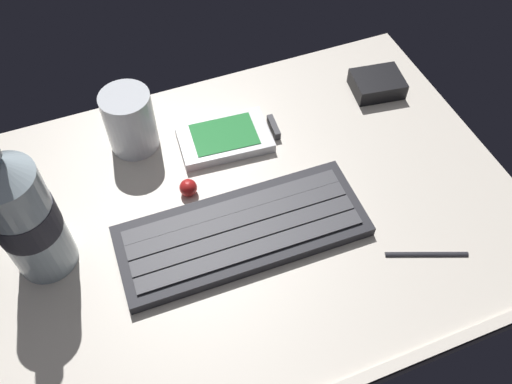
{
  "coord_description": "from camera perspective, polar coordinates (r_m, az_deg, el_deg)",
  "views": [
    {
      "loc": [
        -13.98,
        -35.61,
        54.09
      ],
      "look_at": [
        0.0,
        0.0,
        3.0
      ],
      "focal_mm": 38.03,
      "sensor_mm": 36.0,
      "label": 1
    }
  ],
  "objects": [
    {
      "name": "keyboard",
      "position": [
        0.63,
        -1.45,
        -4.08
      ],
      "size": [
        29.21,
        11.56,
        1.7
      ],
      "color": "#232328",
      "rests_on": "ground_plane"
    },
    {
      "name": "stylus_pen",
      "position": [
        0.65,
        17.55,
        -6.17
      ],
      "size": [
        9.11,
        4.09,
        0.7
      ],
      "primitive_type": "cylinder",
      "rotation": [
        0.0,
        1.57,
        -0.37
      ],
      "color": "#26262B",
      "rests_on": "ground_plane"
    },
    {
      "name": "ground_plane",
      "position": [
        0.67,
        0.07,
        -2.19
      ],
      "size": [
        64.0,
        48.0,
        2.8
      ],
      "color": "beige"
    },
    {
      "name": "charger_block",
      "position": [
        0.81,
        12.62,
        11.04
      ],
      "size": [
        7.73,
        6.54,
        2.4
      ],
      "primitive_type": "cube",
      "rotation": [
        0.0,
        0.0,
        -0.14
      ],
      "color": "black",
      "rests_on": "ground_plane"
    },
    {
      "name": "handheld_device",
      "position": [
        0.73,
        -2.84,
        5.84
      ],
      "size": [
        13.22,
        8.55,
        1.5
      ],
      "color": "silver",
      "rests_on": "ground_plane"
    },
    {
      "name": "water_bottle",
      "position": [
        0.6,
        -23.37,
        -2.13
      ],
      "size": [
        6.73,
        6.73,
        20.8
      ],
      "color": "silver",
      "rests_on": "ground_plane"
    },
    {
      "name": "juice_cup",
      "position": [
        0.72,
        -13.07,
        7.09
      ],
      "size": [
        6.4,
        6.4,
        8.5
      ],
      "color": "silver",
      "rests_on": "ground_plane"
    },
    {
      "name": "trackball_mouse",
      "position": [
        0.67,
        -7.14,
        0.46
      ],
      "size": [
        2.2,
        2.2,
        2.2
      ],
      "primitive_type": "sphere",
      "color": "red",
      "rests_on": "ground_plane"
    }
  ]
}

